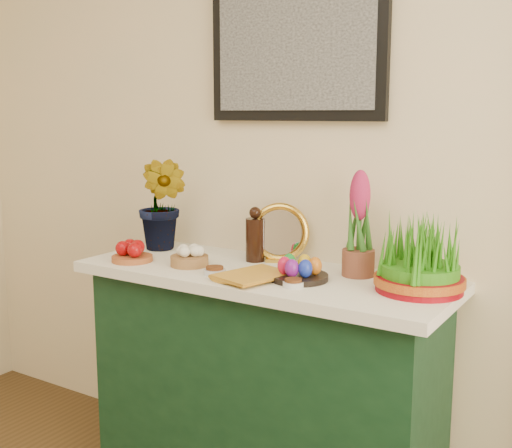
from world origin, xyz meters
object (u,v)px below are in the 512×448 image
Objects in this scene: sideboard at (263,389)px; hyacinth_green at (163,189)px; mirror at (280,233)px; wheatgrass_sabzeh at (420,260)px; book at (235,270)px.

hyacinth_green is (-0.54, 0.08, 0.72)m from sideboard.
sideboard is at bearing -81.39° from mirror.
hyacinth_green reaches higher than wheatgrass_sabzeh.
book is at bearing -22.26° from hyacinth_green.
book is 0.64m from wheatgrass_sabzeh.
mirror is at bearing 100.23° from book.
sideboard is 0.50m from book.
mirror is 0.95× the size of book.
book is at bearing -114.24° from sideboard.
book is at bearing -95.39° from mirror.
mirror is at bearing 167.99° from wheatgrass_sabzeh.
hyacinth_green is 2.24× the size of mirror.
sideboard is at bearing -9.67° from hyacinth_green.
hyacinth_green is 1.13m from wheatgrass_sabzeh.
sideboard is at bearing -176.84° from wheatgrass_sabzeh.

